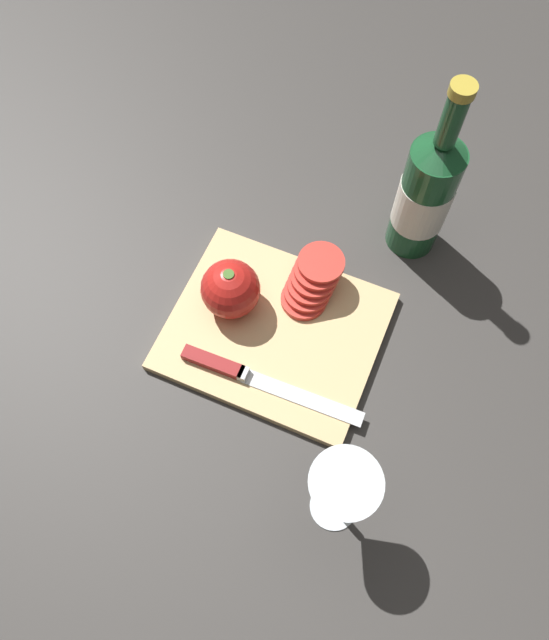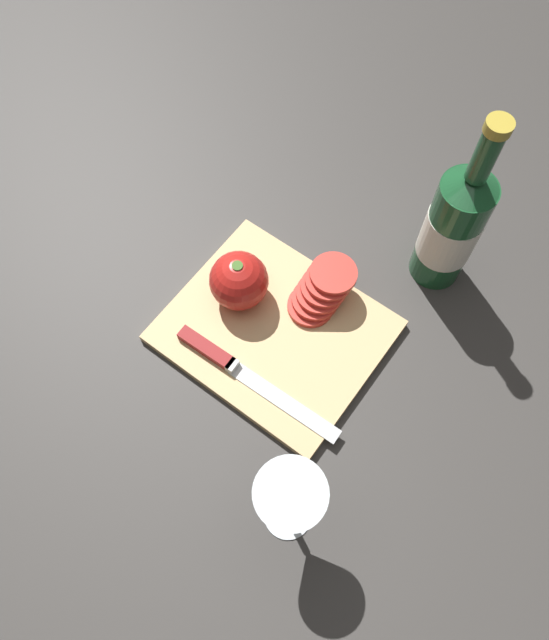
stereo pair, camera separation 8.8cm
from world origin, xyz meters
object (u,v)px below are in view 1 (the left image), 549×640
object	(u,v)px
knife	(235,371)
tomato_slice_stack_near	(312,281)
wine_glass	(342,491)
whole_tomato	(231,289)
wine_bottle	(425,195)

from	to	relation	value
knife	tomato_slice_stack_near	bearing A→B (deg)	71.45
knife	tomato_slice_stack_near	size ratio (longest dim) A/B	2.44
wine_glass	knife	size ratio (longest dim) A/B	0.61
wine_glass	whole_tomato	xyz separation A→B (m)	(-0.24, 0.21, -0.05)
wine_bottle	whole_tomato	xyz separation A→B (m)	(-0.21, -0.22, -0.05)
knife	wine_bottle	bearing A→B (deg)	62.41
wine_glass	tomato_slice_stack_near	world-z (taller)	wine_glass
whole_tomato	tomato_slice_stack_near	distance (m)	0.12
wine_bottle	knife	size ratio (longest dim) A/B	1.18
tomato_slice_stack_near	knife	bearing A→B (deg)	-107.09
wine_bottle	knife	xyz separation A→B (m)	(-0.16, -0.32, -0.09)
wine_bottle	tomato_slice_stack_near	size ratio (longest dim) A/B	2.89
whole_tomato	knife	bearing A→B (deg)	-63.25
wine_bottle	whole_tomato	distance (m)	0.31
wine_glass	whole_tomato	distance (m)	0.33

